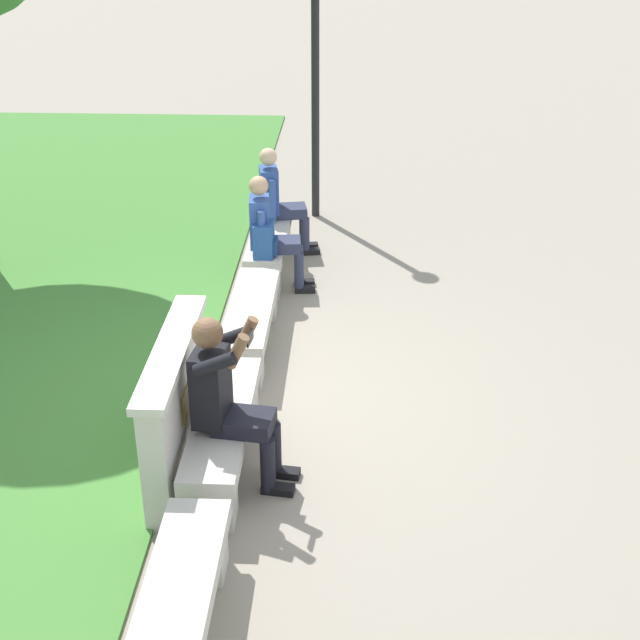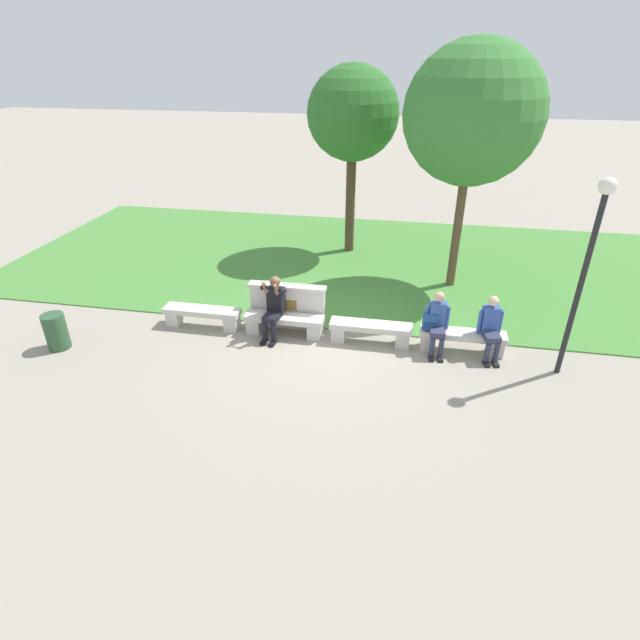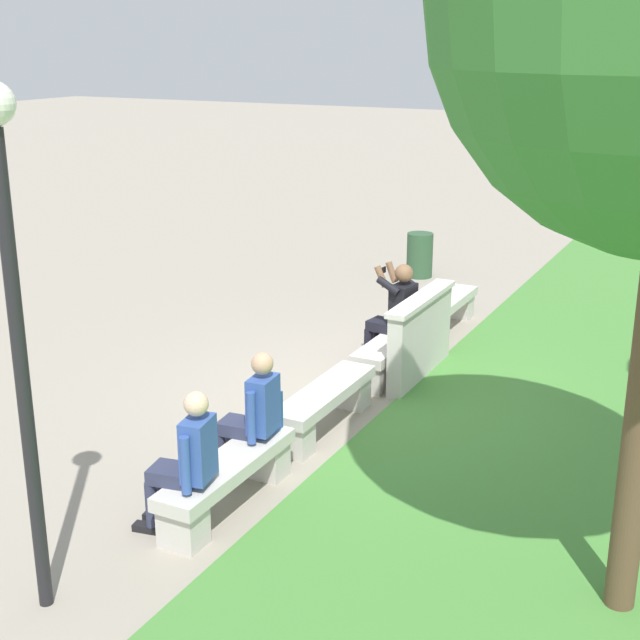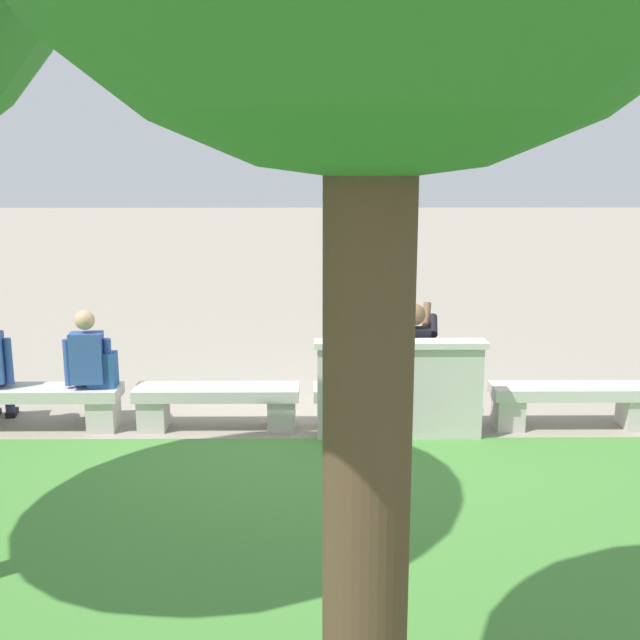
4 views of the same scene
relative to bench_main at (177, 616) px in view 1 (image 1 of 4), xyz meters
name	(u,v)px [view 1 (image 1 of 4)]	position (x,y,z in m)	size (l,w,h in m)	color
ground_plane	(240,399)	(2.76, 0.00, -0.29)	(80.00, 80.00, 0.00)	gray
bench_main	(177,616)	(0.00, 0.00, 0.00)	(1.69, 0.40, 0.45)	beige
bench_near	(223,431)	(1.84, 0.00, 0.00)	(1.69, 0.40, 0.45)	beige
bench_mid	(251,320)	(3.68, 0.00, 0.00)	(1.69, 0.40, 0.45)	beige
bench_far	(270,245)	(5.52, 0.00, 0.00)	(1.69, 0.40, 0.45)	beige
backrest_wall_with_plaque	(176,405)	(1.84, 0.34, 0.22)	(1.68, 0.24, 1.01)	beige
person_photographer	(227,394)	(1.65, -0.08, 0.44)	(0.51, 0.76, 1.32)	black
person_distant	(270,231)	(4.98, -0.07, 0.38)	(0.48, 0.69, 1.26)	black
person_companion	(279,198)	(6.01, -0.07, 0.38)	(0.47, 0.71, 1.26)	black
backpack	(265,240)	(4.84, -0.02, 0.33)	(0.28, 0.24, 0.43)	#234C8C
lamp_post	(315,23)	(7.28, -0.43, 2.12)	(0.28, 0.28, 3.66)	black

